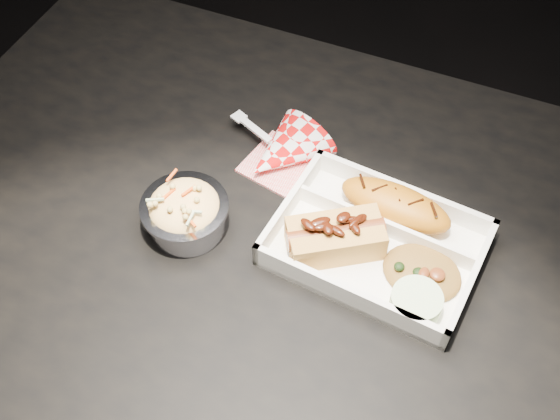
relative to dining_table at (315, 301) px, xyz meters
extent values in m
cube|color=black|center=(0.00, 0.00, 0.08)|extent=(1.20, 0.80, 0.03)
cylinder|color=black|center=(-0.55, 0.35, -0.30)|extent=(0.05, 0.05, 0.72)
cube|color=white|center=(0.06, 0.05, 0.09)|extent=(0.27, 0.20, 0.01)
cube|color=white|center=(0.07, 0.13, 0.11)|extent=(0.25, 0.03, 0.04)
cube|color=white|center=(0.05, -0.04, 0.11)|extent=(0.25, 0.03, 0.04)
cube|color=white|center=(-0.06, 0.06, 0.11)|extent=(0.02, 0.18, 0.04)
cube|color=white|center=(0.18, 0.04, 0.11)|extent=(0.02, 0.18, 0.04)
cube|color=white|center=(0.06, 0.07, 0.11)|extent=(0.23, 0.03, 0.03)
ellipsoid|color=#BB6C12|center=(0.06, 0.10, 0.12)|extent=(0.15, 0.07, 0.04)
cube|color=#C89144|center=(0.02, 0.01, 0.12)|extent=(0.11, 0.08, 0.04)
cube|color=#C89144|center=(0.00, 0.04, 0.12)|extent=(0.11, 0.08, 0.04)
cylinder|color=brown|center=(0.01, 0.03, 0.13)|extent=(0.11, 0.09, 0.03)
ellipsoid|color=olive|center=(0.12, 0.03, 0.11)|extent=(0.10, 0.09, 0.03)
cylinder|color=beige|center=(0.13, -0.02, 0.11)|extent=(0.06, 0.06, 0.03)
cylinder|color=silver|center=(-0.18, -0.01, 0.11)|extent=(0.10, 0.10, 0.04)
cylinder|color=silver|center=(-0.18, -0.01, 0.13)|extent=(0.11, 0.11, 0.01)
ellipsoid|color=beige|center=(-0.18, -0.01, 0.13)|extent=(0.09, 0.09, 0.04)
cube|color=red|center=(-0.10, 0.13, 0.09)|extent=(0.13, 0.11, 0.00)
cone|color=red|center=(-0.11, 0.14, 0.11)|extent=(0.14, 0.14, 0.10)
cube|color=white|center=(-0.16, 0.16, 0.11)|extent=(0.06, 0.03, 0.00)
cube|color=white|center=(-0.19, 0.18, 0.11)|extent=(0.02, 0.02, 0.00)
camera|label=1|loc=(0.14, -0.45, 0.82)|focal=45.00mm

